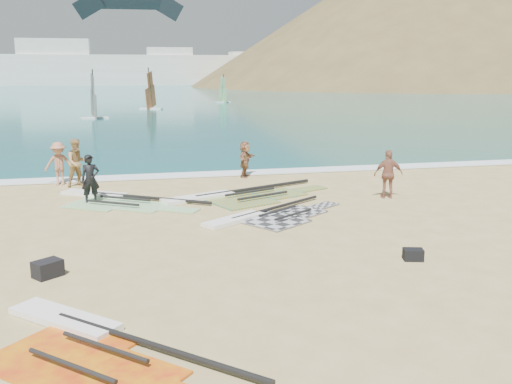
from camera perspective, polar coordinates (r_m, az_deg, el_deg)
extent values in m
plane|color=tan|center=(12.69, -2.04, -8.47)|extent=(300.00, 300.00, 0.00)
cube|color=#0C4356|center=(143.75, -12.04, 10.21)|extent=(300.00, 240.00, 0.06)
cube|color=white|center=(24.48, -7.41, 1.59)|extent=(300.00, 1.20, 0.04)
cube|color=white|center=(162.65, -19.41, 11.42)|extent=(160.00, 8.00, 8.00)
cube|color=white|center=(162.65, -19.46, 12.12)|extent=(18.00, 7.00, 12.00)
cube|color=white|center=(162.12, -8.61, 12.32)|extent=(12.00, 7.00, 10.00)
cube|color=white|center=(165.88, 0.23, 12.27)|extent=(16.00, 7.00, 9.00)
cube|color=white|center=(171.48, 6.92, 12.52)|extent=(10.00, 7.00, 11.00)
cone|color=brown|center=(166.40, 19.18, 10.05)|extent=(143.00, 143.00, 45.00)
cube|color=#28292B|center=(17.10, 1.62, -2.90)|extent=(2.35, 2.40, 0.04)
cube|color=#28292B|center=(18.17, 4.60, -2.02)|extent=(1.70, 1.68, 0.04)
cube|color=#28292B|center=(19.08, 6.77, -1.38)|extent=(1.19, 1.06, 0.04)
cylinder|color=black|center=(18.44, 2.11, -1.52)|extent=(3.46, 2.43, 0.10)
cylinder|color=black|center=(17.72, 2.19, -1.89)|extent=(1.45, 1.03, 0.07)
cylinder|color=black|center=(17.33, 3.77, -2.23)|extent=(1.45, 1.03, 0.07)
cube|color=white|center=(17.05, -2.22, -2.81)|extent=(2.11, 1.71, 0.12)
cube|color=green|center=(20.06, -15.21, -1.05)|extent=(2.65, 2.71, 0.04)
cube|color=green|center=(19.19, -11.19, -1.45)|extent=(1.92, 1.89, 0.04)
cube|color=green|center=(18.55, -7.66, -1.79)|extent=(1.36, 1.17, 0.04)
cylinder|color=black|center=(20.09, -10.62, -0.57)|extent=(4.03, 2.61, 0.11)
cylinder|color=black|center=(19.93, -12.96, -0.61)|extent=(1.68, 1.11, 0.08)
cylinder|color=black|center=(19.34, -14.09, -1.05)|extent=(1.68, 1.11, 0.08)
cube|color=white|center=(21.30, -15.85, -0.21)|extent=(2.43, 1.87, 0.12)
cube|color=#FB9903|center=(19.74, -1.79, -0.84)|extent=(2.71, 2.83, 0.04)
cube|color=#FB9903|center=(20.75, 2.29, -0.19)|extent=(2.00, 1.94, 0.04)
cube|color=#FB9903|center=(21.65, 5.31, 0.29)|extent=(1.49, 1.13, 0.04)
cylinder|color=black|center=(21.32, -0.07, 0.38)|extent=(4.76, 2.11, 0.12)
cylinder|color=black|center=(20.45, -0.59, 0.03)|extent=(1.98, 0.91, 0.09)
cylinder|color=black|center=(19.83, 0.70, -0.35)|extent=(1.98, 0.91, 0.09)
cube|color=white|center=(20.04, -5.76, -0.57)|extent=(2.74, 1.71, 0.12)
cube|color=red|center=(10.01, -19.10, -14.98)|extent=(2.58, 2.59, 0.04)
cube|color=red|center=(9.00, -12.42, -17.82)|extent=(1.84, 1.84, 0.04)
cylinder|color=black|center=(9.69, -10.13, -14.87)|extent=(3.28, 3.13, 0.11)
cylinder|color=black|center=(9.69, -14.93, -14.72)|extent=(1.38, 1.32, 0.08)
cylinder|color=black|center=(9.30, -18.01, -16.15)|extent=(1.38, 1.32, 0.08)
cube|color=white|center=(11.10, -18.61, -11.94)|extent=(2.11, 2.05, 0.12)
cube|color=black|center=(13.43, -20.11, -7.21)|extent=(0.72, 0.69, 0.37)
cube|color=black|center=(14.20, 15.44, -6.05)|extent=(0.53, 0.44, 0.28)
imported|color=black|center=(19.97, -16.23, 1.23)|extent=(0.68, 0.51, 1.67)
imported|color=#A6804B|center=(23.07, -17.41, 2.81)|extent=(1.11, 1.00, 1.85)
imported|color=#AC6F55|center=(23.60, -19.11, 2.71)|extent=(1.13, 0.68, 1.70)
imported|color=#995E49|center=(20.52, 13.10, 1.75)|extent=(1.07, 0.61, 1.72)
imported|color=#996846|center=(23.94, -1.11, 3.30)|extent=(1.11, 1.45, 1.53)
cube|color=white|center=(53.88, -15.85, 7.13)|extent=(2.55, 1.24, 0.14)
cube|color=#E65322|center=(53.80, -15.93, 8.40)|extent=(0.72, 2.95, 2.68)
cube|color=#E65322|center=(53.72, -16.04, 10.35)|extent=(0.43, 1.67, 1.86)
cylinder|color=black|center=(53.74, -15.99, 9.48)|extent=(0.29, 0.85, 4.25)
cube|color=white|center=(65.18, -10.45, 8.20)|extent=(2.62, 1.71, 0.15)
cube|color=#B52142|center=(65.11, -10.49, 9.29)|extent=(1.32, 2.87, 2.77)
cube|color=#B52142|center=(65.05, -10.56, 10.97)|extent=(0.77, 1.63, 1.93)
cylinder|color=black|center=(65.07, -10.53, 10.22)|extent=(0.45, 0.84, 4.40)
cube|color=white|center=(77.05, -3.32, 8.97)|extent=(2.17, 1.20, 0.12)
cube|color=green|center=(77.00, -3.33, 9.72)|extent=(0.82, 2.46, 2.28)
cube|color=green|center=(76.94, -3.35, 10.89)|extent=(0.49, 1.39, 1.58)
cylinder|color=black|center=(76.96, -3.34, 10.37)|extent=(0.30, 0.71, 3.61)
cube|color=black|center=(52.18, -16.39, 17.47)|extent=(2.67, 0.85, 2.37)
cube|color=black|center=(51.96, -8.74, 17.83)|extent=(2.62, 0.91, 2.37)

